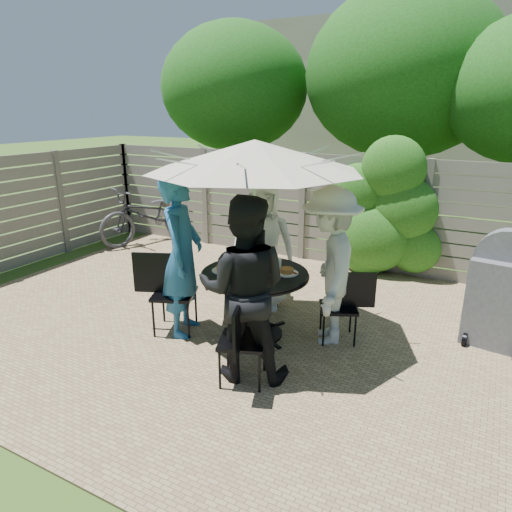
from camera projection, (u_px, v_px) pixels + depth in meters
The scene contains 23 objects.
backyard_envelope at pixel (402, 106), 13.37m from camera, with size 60.00×60.00×5.00m.
patio_table at pixel (255, 292), 5.20m from camera, with size 1.56×1.56×0.79m.
umbrella at pixel (255, 156), 4.72m from camera, with size 2.99×2.99×2.24m.
chair_back at pixel (263, 282), 6.19m from camera, with size 0.61×0.75×0.98m.
person_back at pixel (263, 246), 5.89m from camera, with size 0.84×0.54×1.71m, color silver.
chair_left at pixel (174, 308), 5.39m from camera, with size 0.75×0.62×0.98m.
person_left at pixel (182, 256), 5.17m from camera, with size 0.69×0.45×1.90m, color #205B8E.
chair_front at pixel (242, 357), 4.37m from camera, with size 0.55×0.69×0.90m.
person_front at pixel (244, 290), 4.30m from camera, with size 0.89×0.69×1.83m, color black.
chair_right at pixel (339, 320), 5.18m from camera, with size 0.64×0.53×0.83m.
person_right at pixel (330, 267), 5.00m from camera, with size 1.15×0.66×1.78m, color silver.
plate_back at pixel (258, 260), 5.46m from camera, with size 0.26×0.26×0.06m.
plate_left at pixel (223, 269), 5.16m from camera, with size 0.26×0.26×0.06m.
plate_front at pixel (251, 282), 4.78m from camera, with size 0.26×0.26×0.06m.
plate_right at pixel (287, 272), 5.07m from camera, with size 0.26×0.26×0.06m.
glass_back at pixel (249, 259), 5.36m from camera, with size 0.07×0.07×0.14m, color silver.
glass_left at pixel (230, 269), 5.03m from camera, with size 0.07×0.07×0.14m, color silver.
glass_front at pixel (262, 275), 4.84m from camera, with size 0.07×0.07×0.14m, color silver.
glass_right at pixel (279, 264), 5.17m from camera, with size 0.07×0.07×0.14m, color silver.
syrup_jug at pixel (250, 264), 5.15m from camera, with size 0.09×0.09×0.16m, color #59280C.
coffee_cup at pixel (266, 261), 5.30m from camera, with size 0.08×0.08×0.12m, color #C6B293.
bicycle at pixel (150, 215), 8.96m from camera, with size 0.73×2.10×1.10m, color #333338.
bbq_grill at pixel (502, 294), 4.99m from camera, with size 0.72×0.59×1.34m.
Camera 1 is at (2.90, -4.16, 2.55)m, focal length 32.00 mm.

